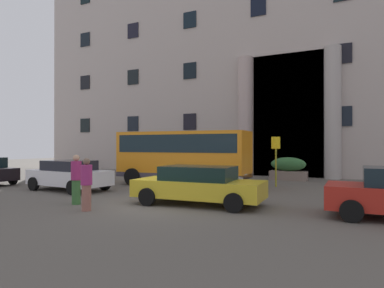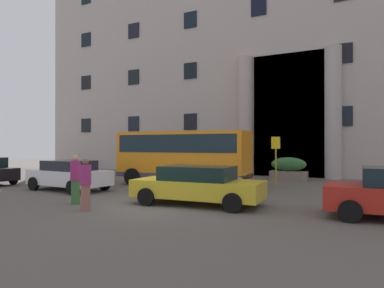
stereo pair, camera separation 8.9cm
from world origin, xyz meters
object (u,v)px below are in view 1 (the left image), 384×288
(pedestrian_woman_with_bag, at_px, (86,184))
(motorcycle_far_end, at_px, (173,181))
(parked_compact_extra, at_px, (69,175))
(orange_minibus, at_px, (183,153))
(scooter_by_planter, at_px, (232,184))
(hedge_planter_far_east, at_px, (137,163))
(bus_stop_sign, at_px, (276,156))
(hedge_planter_east, at_px, (192,166))
(parked_sedan_far, at_px, (199,185))
(pedestrian_woman_dark_dress, at_px, (76,179))
(hedge_planter_entrance_right, at_px, (288,169))

(pedestrian_woman_with_bag, bearing_deg, motorcycle_far_end, -78.65)
(parked_compact_extra, relative_size, pedestrian_woman_with_bag, 2.44)
(orange_minibus, height_order, scooter_by_planter, orange_minibus)
(orange_minibus, height_order, hedge_planter_far_east, orange_minibus)
(bus_stop_sign, xyz_separation_m, hedge_planter_east, (-6.50, 3.38, -0.85))
(parked_sedan_far, relative_size, motorcycle_far_end, 2.43)
(scooter_by_planter, distance_m, pedestrian_woman_dark_dress, 6.24)
(hedge_planter_east, height_order, scooter_by_planter, hedge_planter_east)
(parked_sedan_far, relative_size, pedestrian_woman_dark_dress, 2.65)
(hedge_planter_entrance_right, xyz_separation_m, parked_sedan_far, (-1.10, -9.98, 0.04))
(parked_sedan_far, height_order, parked_compact_extra, parked_compact_extra)
(parked_compact_extra, xyz_separation_m, pedestrian_woman_dark_dress, (3.14, -2.62, 0.17))
(bus_stop_sign, height_order, pedestrian_woman_with_bag, bus_stop_sign)
(motorcycle_far_end, bearing_deg, parked_compact_extra, -162.96)
(bus_stop_sign, bearing_deg, hedge_planter_far_east, 162.15)
(parked_compact_extra, distance_m, pedestrian_woman_with_bag, 5.49)
(hedge_planter_east, height_order, parked_sedan_far, hedge_planter_east)
(hedge_planter_entrance_right, xyz_separation_m, pedestrian_woman_dark_dress, (-5.01, -11.91, 0.23))
(scooter_by_planter, xyz_separation_m, pedestrian_woman_with_bag, (-2.93, -5.39, 0.40))
(bus_stop_sign, relative_size, scooter_by_planter, 1.32)
(hedge_planter_entrance_right, distance_m, hedge_planter_far_east, 11.22)
(parked_sedan_far, distance_m, parked_compact_extra, 7.08)
(scooter_by_planter, height_order, pedestrian_woman_with_bag, pedestrian_woman_with_bag)
(parked_compact_extra, relative_size, motorcycle_far_end, 2.15)
(orange_minibus, bearing_deg, parked_compact_extra, -136.18)
(pedestrian_woman_with_bag, bearing_deg, hedge_planter_far_east, -47.33)
(hedge_planter_entrance_right, bearing_deg, hedge_planter_far_east, 179.44)
(bus_stop_sign, xyz_separation_m, pedestrian_woman_with_bag, (-3.90, -9.11, -0.71))
(bus_stop_sign, bearing_deg, pedestrian_woman_dark_dress, -121.36)
(hedge_planter_east, xyz_separation_m, scooter_by_planter, (5.53, -7.10, -0.26))
(parked_sedan_far, distance_m, scooter_by_planter, 2.75)
(motorcycle_far_end, distance_m, pedestrian_woman_with_bag, 5.33)
(bus_stop_sign, xyz_separation_m, scooter_by_planter, (-0.97, -3.72, -1.11))
(scooter_by_planter, bearing_deg, pedestrian_woman_with_bag, -124.13)
(bus_stop_sign, bearing_deg, parked_sedan_far, -100.54)
(parked_compact_extra, bearing_deg, hedge_planter_entrance_right, 53.20)
(parked_sedan_far, bearing_deg, pedestrian_woman_dark_dress, -157.70)
(hedge_planter_entrance_right, relative_size, hedge_planter_far_east, 1.31)
(hedge_planter_east, xyz_separation_m, pedestrian_woman_with_bag, (2.60, -12.49, 0.14))
(hedge_planter_entrance_right, distance_m, scooter_by_planter, 7.31)
(hedge_planter_far_east, distance_m, pedestrian_woman_with_bag, 14.75)
(bus_stop_sign, bearing_deg, motorcycle_far_end, -135.00)
(parked_compact_extra, xyz_separation_m, pedestrian_woman_with_bag, (4.34, -3.35, 0.13))
(bus_stop_sign, distance_m, hedge_planter_far_east, 11.92)
(parked_compact_extra, relative_size, scooter_by_planter, 2.15)
(parked_compact_extra, bearing_deg, pedestrian_woman_with_bag, -33.19)
(hedge_planter_entrance_right, bearing_deg, pedestrian_woman_with_bag, -106.75)
(hedge_planter_entrance_right, bearing_deg, motorcycle_far_end, -116.78)
(pedestrian_woman_dark_dress, xyz_separation_m, pedestrian_woman_with_bag, (1.20, -0.73, -0.04))
(bus_stop_sign, relative_size, motorcycle_far_end, 1.32)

